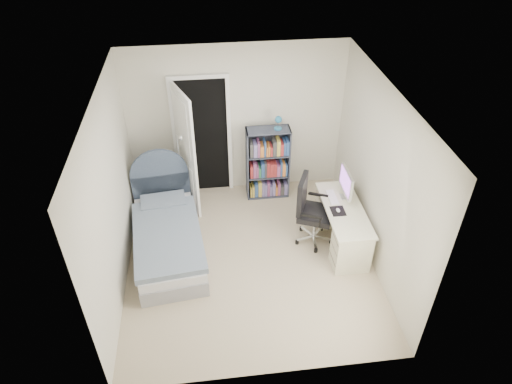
{
  "coord_description": "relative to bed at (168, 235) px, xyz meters",
  "views": [
    {
      "loc": [
        -0.47,
        -4.62,
        4.64
      ],
      "look_at": [
        0.12,
        0.21,
        1.02
      ],
      "focal_mm": 32.0,
      "sensor_mm": 36.0,
      "label": 1
    }
  ],
  "objects": [
    {
      "name": "floor_lamp",
      "position": [
        0.24,
        0.91,
        0.3
      ],
      "size": [
        0.2,
        0.2,
        1.38
      ],
      "color": "silver",
      "rests_on": "ground"
    },
    {
      "name": "room_shell",
      "position": [
        1.14,
        -0.35,
        0.98
      ],
      "size": [
        3.5,
        3.7,
        2.6
      ],
      "color": "tan",
      "rests_on": "ground"
    },
    {
      "name": "bed",
      "position": [
        0.0,
        0.0,
        0.0
      ],
      "size": [
        1.09,
        2.0,
        1.18
      ],
      "color": "gray",
      "rests_on": "ground"
    },
    {
      "name": "desk",
      "position": [
        2.5,
        -0.16,
        0.09
      ],
      "size": [
        0.53,
        1.33,
        1.09
      ],
      "color": "beige",
      "rests_on": "ground"
    },
    {
      "name": "door",
      "position": [
        0.42,
        1.18,
        0.77
      ],
      "size": [
        0.92,
        0.79,
        2.06
      ],
      "color": "black",
      "rests_on": "ground"
    },
    {
      "name": "nightstand",
      "position": [
        -0.17,
        1.23,
        0.16
      ],
      "size": [
        0.44,
        0.44,
        0.64
      ],
      "color": "#DBC986",
      "rests_on": "ground"
    },
    {
      "name": "office_chair",
      "position": [
        2.05,
        -0.02,
        0.32
      ],
      "size": [
        0.62,
        0.63,
        1.08
      ],
      "color": "silver",
      "rests_on": "ground"
    },
    {
      "name": "bookcase",
      "position": [
        1.61,
        1.16,
        0.3
      ],
      "size": [
        0.69,
        0.3,
        1.46
      ],
      "color": "#383D4D",
      "rests_on": "ground"
    }
  ]
}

